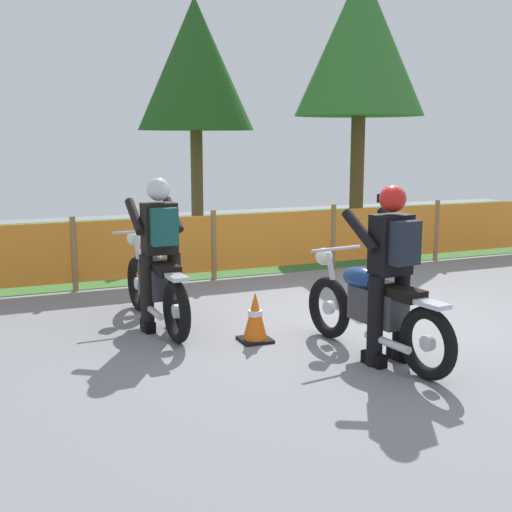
{
  "coord_description": "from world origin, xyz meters",
  "views": [
    {
      "loc": [
        -4.19,
        -6.1,
        2.12
      ],
      "look_at": [
        -1.59,
        0.13,
        0.9
      ],
      "focal_mm": 46.27,
      "sensor_mm": 36.0,
      "label": 1
    }
  ],
  "objects_px": {
    "motorcycle_trailing": "(155,283)",
    "motorcycle_lead": "(373,308)",
    "rider_trailing": "(160,246)",
    "rider_lead": "(391,265)",
    "traffic_cone": "(255,317)"
  },
  "relations": [
    {
      "from": "rider_lead",
      "to": "rider_trailing",
      "type": "height_order",
      "value": "same"
    },
    {
      "from": "rider_trailing",
      "to": "traffic_cone",
      "type": "xyz_separation_m",
      "value": [
        0.8,
        -0.79,
        -0.69
      ]
    },
    {
      "from": "motorcycle_lead",
      "to": "traffic_cone",
      "type": "bearing_deg",
      "value": 36.84
    },
    {
      "from": "motorcycle_lead",
      "to": "motorcycle_trailing",
      "type": "bearing_deg",
      "value": 33.53
    },
    {
      "from": "motorcycle_lead",
      "to": "rider_trailing",
      "type": "distance_m",
      "value": 2.41
    },
    {
      "from": "rider_trailing",
      "to": "traffic_cone",
      "type": "height_order",
      "value": "rider_trailing"
    },
    {
      "from": "rider_lead",
      "to": "rider_trailing",
      "type": "xyz_separation_m",
      "value": [
        -1.71,
        1.9,
        0.0
      ]
    },
    {
      "from": "motorcycle_trailing",
      "to": "traffic_cone",
      "type": "bearing_deg",
      "value": -144.55
    },
    {
      "from": "motorcycle_trailing",
      "to": "traffic_cone",
      "type": "xyz_separation_m",
      "value": [
        0.81,
        -1.02,
        -0.23
      ]
    },
    {
      "from": "rider_lead",
      "to": "traffic_cone",
      "type": "xyz_separation_m",
      "value": [
        -0.91,
        1.1,
        -0.69
      ]
    },
    {
      "from": "motorcycle_trailing",
      "to": "motorcycle_lead",
      "type": "bearing_deg",
      "value": -141.42
    },
    {
      "from": "rider_lead",
      "to": "traffic_cone",
      "type": "relative_size",
      "value": 3.19
    },
    {
      "from": "rider_lead",
      "to": "traffic_cone",
      "type": "height_order",
      "value": "rider_lead"
    },
    {
      "from": "motorcycle_trailing",
      "to": "rider_lead",
      "type": "xyz_separation_m",
      "value": [
        1.72,
        -2.13,
        0.46
      ]
    },
    {
      "from": "motorcycle_lead",
      "to": "traffic_cone",
      "type": "xyz_separation_m",
      "value": [
        -0.87,
        0.88,
        -0.22
      ]
    }
  ]
}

